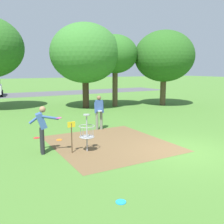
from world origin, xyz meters
name	(u,v)px	position (x,y,z in m)	size (l,w,h in m)	color
ground_plane	(184,151)	(0.00, 0.00, 0.00)	(160.00, 160.00, 0.00)	#47752D
dirt_tee_pad	(110,143)	(-1.88, 2.24, 0.00)	(4.43, 4.88, 0.01)	brown
disc_golf_basket	(85,131)	(-3.16, 1.79, 0.75)	(0.98, 0.58, 1.39)	#9E9EA3
player_foreground_watching	(42,127)	(-4.57, 2.34, 0.99)	(1.06, 0.61, 1.71)	#232328
player_throwing	(99,110)	(-1.19, 4.62, 0.97)	(0.49, 0.43, 1.71)	slate
frisbee_near_basket	(37,138)	(-4.31, 4.53, 0.01)	(0.26, 0.26, 0.02)	red
frisbee_by_tee	(121,202)	(-3.91, -1.95, 0.01)	(0.24, 0.24, 0.02)	#1E93DB
frisbee_mid_grass	(59,140)	(-3.54, 3.72, 0.01)	(0.25, 0.25, 0.02)	orange
tree_near_right	(115,54)	(3.55, 11.22, 4.13)	(3.55, 3.55, 5.67)	brown
tree_mid_left	(164,56)	(7.37, 9.83, 4.01)	(4.88, 4.88, 6.10)	brown
tree_mid_center	(85,53)	(1.16, 11.65, 4.17)	(5.30, 5.30, 6.43)	#422D1E
parking_lot_strip	(34,94)	(0.00, 24.70, 0.00)	(36.00, 6.00, 0.01)	#4C4C51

